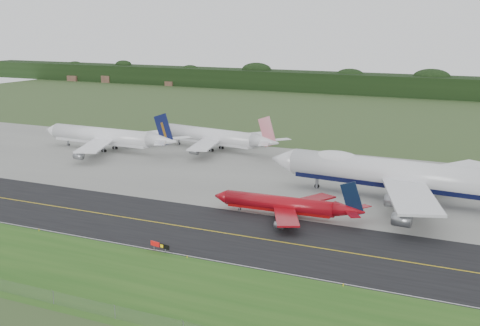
% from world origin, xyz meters
% --- Properties ---
extents(ground, '(600.00, 600.00, 0.00)m').
position_xyz_m(ground, '(0.00, 0.00, 0.00)').
color(ground, '#314620').
rests_on(ground, ground).
extents(grass_verge, '(400.00, 30.00, 0.01)m').
position_xyz_m(grass_verge, '(0.00, -35.00, 0.01)').
color(grass_verge, '#235318').
rests_on(grass_verge, ground).
extents(taxiway, '(400.00, 32.00, 0.02)m').
position_xyz_m(taxiway, '(0.00, -4.00, 0.01)').
color(taxiway, black).
rests_on(taxiway, ground).
extents(apron, '(400.00, 78.00, 0.01)m').
position_xyz_m(apron, '(0.00, 51.00, 0.01)').
color(apron, gray).
rests_on(apron, ground).
extents(taxiway_centreline, '(400.00, 0.40, 0.00)m').
position_xyz_m(taxiway_centreline, '(0.00, -4.00, 0.03)').
color(taxiway_centreline, gold).
rests_on(taxiway_centreline, taxiway).
extents(taxiway_edge_line, '(400.00, 0.25, 0.00)m').
position_xyz_m(taxiway_edge_line, '(0.00, -19.50, 0.03)').
color(taxiway_edge_line, silver).
rests_on(taxiway_edge_line, taxiway).
extents(perimeter_fence, '(320.00, 0.10, 320.00)m').
position_xyz_m(perimeter_fence, '(0.00, -48.00, 1.10)').
color(perimeter_fence, slate).
rests_on(perimeter_fence, ground).
extents(horizon_treeline, '(700.00, 25.00, 12.00)m').
position_xyz_m(horizon_treeline, '(0.00, 273.76, 5.47)').
color(horizon_treeline, black).
rests_on(horizon_treeline, ground).
extents(jet_ba_747, '(75.94, 62.69, 19.08)m').
position_xyz_m(jet_ba_747, '(29.02, 39.08, 6.49)').
color(jet_ba_747, silver).
rests_on(jet_ba_747, ground).
extents(jet_red_737, '(36.53, 29.84, 9.88)m').
position_xyz_m(jet_red_737, '(8.63, 13.21, 2.73)').
color(jet_red_737, maroon).
rests_on(jet_red_737, ground).
extents(jet_navy_gold, '(56.26, 49.11, 14.54)m').
position_xyz_m(jet_navy_gold, '(-76.72, 58.77, 4.78)').
color(jet_navy_gold, white).
rests_on(jet_navy_gold, ground).
extents(jet_star_tail, '(51.83, 42.87, 13.69)m').
position_xyz_m(jet_star_tail, '(-44.22, 76.06, 4.56)').
color(jet_star_tail, white).
rests_on(jet_star_tail, ground).
extents(taxiway_sign, '(4.88, 1.21, 1.65)m').
position_xyz_m(taxiway_sign, '(-4.62, -19.53, 1.16)').
color(taxiway_sign, slate).
rests_on(taxiway_sign, ground).
extents(edge_marker_left, '(0.16, 0.16, 0.50)m').
position_xyz_m(edge_marker_left, '(-34.67, -20.50, 0.25)').
color(edge_marker_left, yellow).
rests_on(edge_marker_left, ground).
extents(edge_marker_center, '(0.16, 0.16, 0.50)m').
position_xyz_m(edge_marker_center, '(2.11, -20.50, 0.25)').
color(edge_marker_center, yellow).
rests_on(edge_marker_center, ground).
extents(edge_marker_right, '(0.16, 0.16, 0.50)m').
position_xyz_m(edge_marker_right, '(32.89, -20.50, 0.25)').
color(edge_marker_right, yellow).
rests_on(edge_marker_right, ground).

